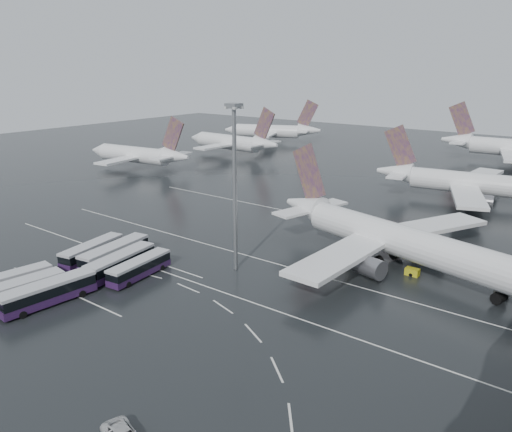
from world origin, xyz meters
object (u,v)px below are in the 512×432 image
Objects in this scene: floodlight_mast at (235,169)px; gse_cart_belly_d at (501,293)px; airliner_main at (393,239)px; bus_row_near_a at (92,251)px; bus_row_near_c at (121,263)px; jet_remote_west at (140,155)px; bus_row_far_c at (48,292)px; airliner_gate_b at (478,184)px; bus_row_far_a at (9,282)px; jet_remote_mid at (233,143)px; bus_row_near_b at (115,253)px; bus_row_near_d at (139,267)px; jet_remote_far at (273,131)px; gse_cart_belly_a at (412,272)px; gse_cart_belly_e at (445,256)px; bus_row_far_b at (16,292)px; gse_cart_belly_c at (343,259)px.

gse_cart_belly_d is at bearing 22.46° from floodlight_mast.
bus_row_near_a is at bearing -130.80° from airliner_main.
bus_row_near_a is at bearing 78.52° from bus_row_near_c.
airliner_main reaches higher than gse_cart_belly_d.
jet_remote_west reaches higher than bus_row_near_c.
bus_row_far_c is 7.15× the size of gse_cart_belly_d.
airliner_gate_b is 4.17× the size of bus_row_far_a.
bus_row_far_c is (56.95, -109.68, -2.99)m from jet_remote_mid.
jet_remote_west reaches higher than bus_row_far_a.
airliner_gate_b reaches higher than gse_cart_belly_d.
bus_row_near_b is (-38.46, -79.26, -2.65)m from airliner_gate_b.
jet_remote_mid is at bearing 129.87° from floodlight_mast.
bus_row_near_b is 1.15× the size of bus_row_near_d.
jet_remote_far is 3.03× the size of bus_row_far_c.
gse_cart_belly_a reaches higher than gse_cart_belly_d.
jet_remote_far reaches higher than airliner_main.
bus_row_near_a reaches higher than gse_cart_belly_e.
bus_row_near_d is 0.90× the size of bus_row_far_b.
airliner_main is 18.23m from gse_cart_belly_d.
gse_cart_belly_a is at bearing -62.04° from bus_row_near_c.
jet_remote_west is 74.54m from jet_remote_far.
bus_row_near_a reaches higher than bus_row_near_d.
jet_remote_mid is at bearing 20.79° from bus_row_near_b.
bus_row_far_b is 6.31× the size of gse_cart_belly_c.
bus_row_far_b is at bearing 161.48° from bus_row_near_c.
airliner_gate_b is at bearing -27.28° from bus_row_near_d.
airliner_gate_b is 100.34m from bus_row_far_c.
airliner_gate_b is 88.20m from bus_row_near_c.
bus_row_near_c reaches higher than gse_cart_belly_d.
bus_row_near_b reaches higher than gse_cart_belly_d.
gse_cart_belly_e is (48.53, 37.86, -1.19)m from bus_row_near_a.
bus_row_near_a is at bearing 25.30° from bus_row_far_b.
bus_row_far_c reaches higher than bus_row_near_c.
gse_cart_belly_c reaches higher than gse_cart_belly_d.
bus_row_near_b is at bearing -142.14° from gse_cart_belly_c.
jet_remote_mid reaches higher than airliner_gate_b.
bus_row_near_d is (-30.70, -80.44, -2.90)m from airliner_gate_b.
jet_remote_far is at bearing 137.66° from gse_cart_belly_e.
gse_cart_belly_d is (24.67, 2.23, -0.06)m from gse_cart_belly_c.
gse_cart_belly_e is at bearing 80.06° from gse_cart_belly_a.
gse_cart_belly_e is (5.70, -42.79, -3.99)m from airliner_gate_b.
bus_row_far_b is at bearing -119.48° from airliner_gate_b.
airliner_gate_b reaches higher than bus_row_near_c.
gse_cart_belly_a is 1.13× the size of gse_cart_belly_d.
gse_cart_belly_c is (82.89, -70.46, -4.23)m from jet_remote_mid.
bus_row_near_c is at bearing -103.70° from bus_row_near_a.
bus_row_far_c is (-2.86, -14.08, 0.20)m from bus_row_near_d.
bus_row_near_b is 1.04× the size of bus_row_near_c.
jet_remote_far is at bearing 29.01° from bus_row_far_b.
airliner_main is 111.79m from jet_remote_mid.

